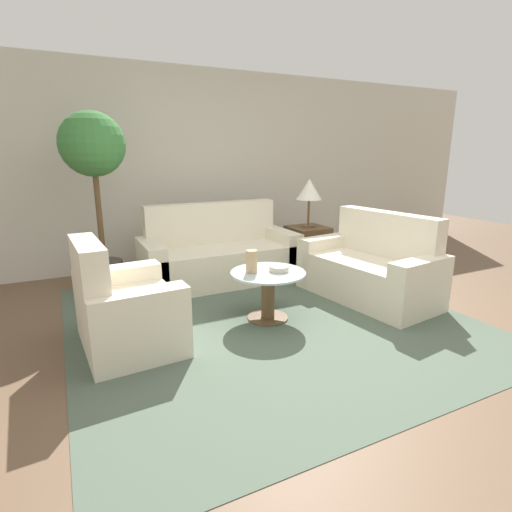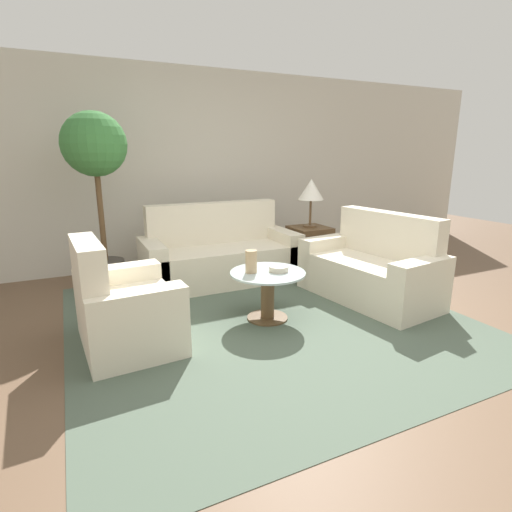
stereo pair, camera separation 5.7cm
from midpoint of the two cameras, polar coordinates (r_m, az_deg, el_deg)
The scene contains 12 objects.
ground_plane at distance 3.40m, azimuth 8.07°, elevation -12.00°, with size 14.00×14.00×0.00m, color brown.
wall_back at distance 5.66m, azimuth -7.98°, elevation 12.28°, with size 10.00×0.06×2.60m.
rug at distance 3.79m, azimuth 2.08°, elevation -8.88°, with size 3.47×3.44×0.01m.
sofa_main at distance 4.83m, azimuth -4.88°, elevation -0.07°, with size 1.83×0.77×0.92m.
armchair at distance 3.35m, azimuth -18.29°, elevation -7.58°, with size 0.76×0.96×0.89m.
loveseat at distance 4.41m, azimuth 16.71°, elevation -2.09°, with size 0.91×1.53×0.91m.
coffee_table at distance 3.69m, azimuth 2.12°, elevation -4.72°, with size 0.69×0.69×0.46m.
side_table at distance 5.33m, azimuth 7.91°, elevation 1.12°, with size 0.47×0.47×0.57m.
table_lamp at distance 5.21m, azimuth 8.20°, elevation 9.23°, with size 0.33×0.33×0.62m.
potted_plant at distance 4.62m, azimuth -21.51°, elevation 11.85°, with size 0.67×0.67×1.93m.
vase at distance 3.59m, azimuth -0.24°, elevation -0.79°, with size 0.11×0.11×0.21m.
bowl at distance 3.65m, azimuth 3.71°, elevation -1.82°, with size 0.18×0.18×0.05m.
Camera 2 is at (-1.69, -2.53, 1.51)m, focal length 28.00 mm.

